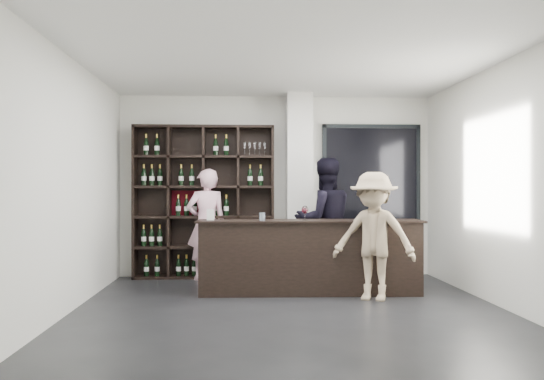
{
  "coord_description": "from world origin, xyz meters",
  "views": [
    {
      "loc": [
        -0.57,
        -6.55,
        1.4
      ],
      "look_at": [
        -0.15,
        1.1,
        1.39
      ],
      "focal_mm": 38.0,
      "sensor_mm": 36.0,
      "label": 1
    }
  ],
  "objects": [
    {
      "name": "tasting_counter",
      "position": [
        0.35,
        1.1,
        0.49
      ],
      "size": [
        3.0,
        0.63,
        0.99
      ],
      "rotation": [
        0.0,
        0.0,
        -0.03
      ],
      "color": "black",
      "rests_on": "floor"
    },
    {
      "name": "customer",
      "position": [
        1.11,
        0.62,
        0.81
      ],
      "size": [
        1.2,
        0.98,
        1.61
      ],
      "primitive_type": "imported",
      "rotation": [
        0.0,
        0.0,
        -0.43
      ],
      "color": "tan",
      "rests_on": "floor"
    },
    {
      "name": "floor",
      "position": [
        0.0,
        0.0,
        -0.01
      ],
      "size": [
        5.0,
        5.5,
        0.01
      ],
      "primitive_type": "cube",
      "color": "black",
      "rests_on": "ground"
    },
    {
      "name": "napkin_stack",
      "position": [
        1.25,
        1.2,
        1.0
      ],
      "size": [
        0.17,
        0.17,
        0.02
      ],
      "primitive_type": "cube",
      "rotation": [
        0.0,
        0.0,
        -0.29
      ],
      "color": "white",
      "rests_on": "tasting_counter"
    },
    {
      "name": "structural_column",
      "position": [
        0.35,
        2.47,
        1.45
      ],
      "size": [
        0.4,
        0.4,
        2.9
      ],
      "primitive_type": "cube",
      "color": "silver",
      "rests_on": "floor"
    },
    {
      "name": "glass_panel",
      "position": [
        1.55,
        2.69,
        1.4
      ],
      "size": [
        1.6,
        0.08,
        2.1
      ],
      "color": "black",
      "rests_on": "floor"
    },
    {
      "name": "wine_shelf",
      "position": [
        -1.15,
        2.57,
        1.2
      ],
      "size": [
        2.2,
        0.35,
        2.4
      ],
      "primitive_type": null,
      "color": "black",
      "rests_on": "floor"
    },
    {
      "name": "taster_pink",
      "position": [
        -1.1,
        2.4,
        0.86
      ],
      "size": [
        0.72,
        0.57,
        1.71
      ],
      "primitive_type": "imported",
      "rotation": [
        0.0,
        0.0,
        3.43
      ],
      "color": "#FBBED1",
      "rests_on": "floor"
    },
    {
      "name": "wine_glass",
      "position": [
        0.28,
        1.05,
        1.09
      ],
      "size": [
        0.11,
        0.11,
        0.21
      ],
      "primitive_type": null,
      "rotation": [
        0.0,
        0.0,
        -0.26
      ],
      "color": "white",
      "rests_on": "tasting_counter"
    },
    {
      "name": "spit_cup",
      "position": [
        -0.29,
        1.0,
        1.04
      ],
      "size": [
        0.1,
        0.1,
        0.1
      ],
      "primitive_type": "cylinder",
      "rotation": [
        0.0,
        0.0,
        0.3
      ],
      "color": "#AABED2",
      "rests_on": "tasting_counter"
    },
    {
      "name": "card_stand",
      "position": [
        -0.97,
        1.14,
        1.06
      ],
      "size": [
        0.1,
        0.05,
        0.15
      ],
      "primitive_type": "cube",
      "rotation": [
        0.0,
        0.0,
        -0.0
      ],
      "color": "white",
      "rests_on": "tasting_counter"
    },
    {
      "name": "taster_black",
      "position": [
        0.67,
        1.85,
        0.93
      ],
      "size": [
        1.01,
        0.85,
        1.86
      ],
      "primitive_type": "imported",
      "rotation": [
        0.0,
        0.0,
        3.32
      ],
      "color": "black",
      "rests_on": "floor"
    }
  ]
}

